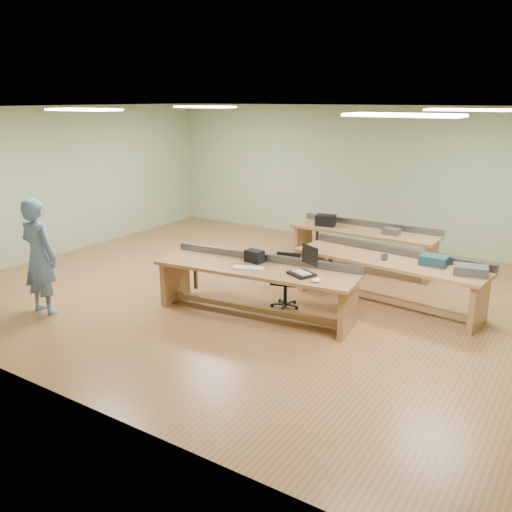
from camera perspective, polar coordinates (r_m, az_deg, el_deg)
name	(u,v)px	position (r m, az deg, el deg)	size (l,w,h in m)	color
floor	(272,294)	(9.06, 1.70, -4.00)	(10.00, 10.00, 0.00)	#935D38
ceiling	(274,108)	(8.50, 1.88, 15.34)	(10.00, 10.00, 0.00)	silver
wall_back	(367,176)	(12.21, 11.66, 8.25)	(10.00, 0.04, 3.00)	#94A880
wall_front	(65,270)	(5.72, -19.46, -1.37)	(10.00, 0.04, 3.00)	#94A880
wall_left	(67,180)	(11.99, -19.31, 7.53)	(0.04, 8.00, 3.00)	#94A880
fluor_panels	(274,110)	(8.50, 1.88, 15.13)	(6.20, 3.50, 0.03)	white
workbench_front	(256,279)	(8.04, 0.05, -2.42)	(3.13, 1.17, 0.86)	#A27644
workbench_mid	(389,271)	(8.67, 13.86, -1.51)	(3.06, 1.10, 0.86)	#A27644
workbench_back	(364,240)	(10.47, 11.30, 1.68)	(2.79, 0.78, 0.86)	#A27644
person	(39,257)	(8.65, -21.86, -0.07)	(0.64, 0.42, 1.76)	slate
laptop_base	(302,274)	(7.63, 4.82, -1.89)	(0.35, 0.28, 0.04)	black
laptop_screen	(310,255)	(7.63, 5.69, 0.10)	(0.35, 0.02, 0.27)	black
keyboard	(249,268)	(7.88, -0.77, -1.28)	(0.44, 0.15, 0.03)	silver
trackball_mouse	(316,280)	(7.36, 6.33, -2.50)	(0.13, 0.15, 0.06)	white
camera_bag	(254,256)	(8.18, -0.18, -0.03)	(0.27, 0.17, 0.18)	black
task_chair	(286,288)	(8.46, 3.17, -3.33)	(0.56, 0.56, 0.83)	black
parts_bin_teal	(434,260)	(8.49, 18.24, -0.42)	(0.39, 0.30, 0.14)	#153444
parts_bin_grey	(471,270)	(8.21, 21.66, -1.38)	(0.46, 0.29, 0.13)	#3A3A3D
mug	(384,257)	(8.53, 13.37, -0.14)	(0.11, 0.11, 0.09)	#3A3A3D
drinks_can	(382,256)	(8.54, 13.14, -0.01)	(0.06, 0.06, 0.12)	silver
storage_box_back	(326,220)	(10.63, 7.34, 3.75)	(0.37, 0.26, 0.21)	black
tray_back	(391,231)	(10.16, 14.07, 2.53)	(0.29, 0.21, 0.12)	#3A3A3D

